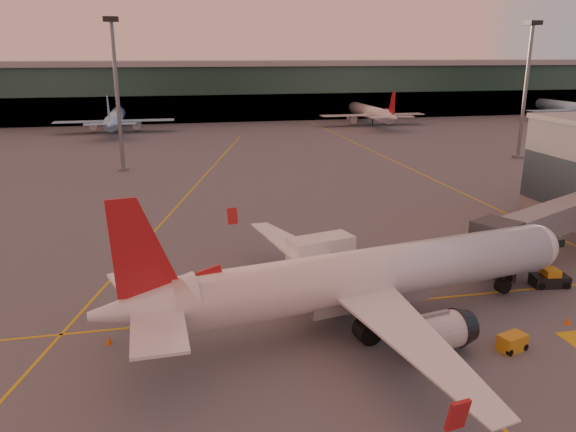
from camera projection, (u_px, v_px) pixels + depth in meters
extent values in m
plane|color=#4C4F54|center=(351.00, 338.00, 40.82)|extent=(600.00, 600.00, 0.00)
cube|color=gold|center=(331.00, 308.00, 45.51)|extent=(80.00, 0.25, 0.01)
cube|color=gold|center=(186.00, 196.00, 80.99)|extent=(31.30, 115.98, 0.01)
cube|color=gold|center=(383.00, 156.00, 112.59)|extent=(0.25, 160.00, 0.01)
cube|color=gold|center=(470.00, 392.00, 34.33)|extent=(0.25, 30.00, 0.01)
cube|color=#19382D|center=(205.00, 93.00, 171.77)|extent=(400.00, 18.00, 16.00)
cube|color=gray|center=(203.00, 63.00, 169.30)|extent=(400.00, 20.00, 1.60)
cube|color=black|center=(207.00, 109.00, 164.92)|extent=(400.00, 1.00, 8.00)
cylinder|color=slate|center=(118.00, 98.00, 95.15)|extent=(0.70, 0.70, 25.00)
cube|color=black|center=(111.00, 19.00, 91.58)|extent=(2.40, 2.40, 0.80)
cube|color=slate|center=(123.00, 169.00, 98.58)|extent=(1.60, 1.60, 0.50)
cylinder|color=slate|center=(525.00, 93.00, 106.67)|extent=(0.70, 0.70, 25.00)
cube|color=black|center=(533.00, 23.00, 103.11)|extent=(2.40, 2.40, 0.80)
cube|color=slate|center=(518.00, 157.00, 110.11)|extent=(1.60, 1.60, 0.50)
cylinder|color=white|center=(378.00, 273.00, 42.29)|extent=(31.16, 9.38, 3.97)
sphere|color=white|center=(534.00, 247.00, 47.96)|extent=(3.89, 3.89, 3.89)
cube|color=black|center=(545.00, 240.00, 48.23)|extent=(2.22, 2.86, 0.70)
cone|color=white|center=(143.00, 308.00, 35.84)|extent=(7.35, 4.92, 3.77)
cube|color=white|center=(158.00, 329.00, 32.94)|extent=(3.45, 6.53, 0.20)
cylinder|color=silver|center=(433.00, 333.00, 37.82)|extent=(4.54, 3.28, 2.58)
cylinder|color=black|center=(367.00, 330.00, 40.03)|extent=(2.01, 1.68, 1.79)
cylinder|color=black|center=(368.00, 324.00, 39.88)|extent=(0.36, 0.36, 1.09)
cube|color=white|center=(141.00, 286.00, 38.97)|extent=(5.05, 7.10, 0.20)
cylinder|color=silver|center=(348.00, 271.00, 48.53)|extent=(4.54, 3.28, 2.58)
cylinder|color=black|center=(334.00, 302.00, 44.61)|extent=(2.01, 1.68, 1.79)
cylinder|color=black|center=(335.00, 296.00, 44.46)|extent=(0.36, 0.36, 1.09)
cube|color=slate|center=(364.00, 291.00, 42.23)|extent=(10.22, 4.86, 1.59)
cylinder|color=black|center=(503.00, 286.00, 47.71)|extent=(1.37, 1.00, 1.25)
cube|color=slate|center=(554.00, 219.00, 55.13)|extent=(20.11, 11.92, 2.70)
cube|color=#2D3035|center=(496.00, 238.00, 49.36)|extent=(4.57, 4.57, 3.00)
cube|color=#2D3035|center=(501.00, 266.00, 51.37)|extent=(1.60, 2.40, 2.40)
cylinder|color=black|center=(507.00, 278.00, 50.56)|extent=(0.80, 0.40, 0.80)
cylinder|color=black|center=(494.00, 269.00, 52.63)|extent=(0.80, 0.40, 0.80)
cylinder|color=slate|center=(550.00, 245.00, 55.91)|extent=(0.50, 0.50, 2.97)
cube|color=#AA3E18|center=(323.00, 276.00, 50.16)|extent=(3.65, 3.08, 1.48)
cube|color=silver|center=(321.00, 252.00, 49.39)|extent=(6.16, 3.80, 2.77)
cylinder|color=black|center=(312.00, 287.00, 48.47)|extent=(0.95, 0.55, 0.89)
cylinder|color=black|center=(347.00, 280.00, 49.99)|extent=(0.95, 0.55, 0.89)
cube|color=#C78B18|center=(512.00, 342.00, 39.03)|extent=(2.21, 1.70, 1.17)
cylinder|color=black|center=(510.00, 353.00, 38.35)|extent=(0.54, 0.38, 0.49)
cylinder|color=black|center=(525.00, 347.00, 39.09)|extent=(0.54, 0.38, 0.49)
cube|color=black|center=(550.00, 281.00, 49.77)|extent=(3.34, 2.08, 1.02)
cube|color=#C78B18|center=(551.00, 273.00, 49.57)|extent=(1.49, 1.64, 0.83)
cylinder|color=black|center=(541.00, 286.00, 49.03)|extent=(0.68, 0.36, 0.65)
cylinder|color=black|center=(566.00, 285.00, 49.19)|extent=(0.68, 0.36, 0.65)
cone|color=#DC540B|center=(109.00, 340.00, 39.90)|extent=(0.45, 0.45, 0.58)
cube|color=#DC540B|center=(109.00, 344.00, 39.97)|extent=(0.39, 0.39, 0.03)
cone|color=#DC540B|center=(306.00, 247.00, 59.18)|extent=(0.41, 0.41, 0.52)
cube|color=#DC540B|center=(306.00, 249.00, 59.25)|extent=(0.35, 0.35, 0.03)
cone|color=#DC540B|center=(568.00, 321.00, 42.81)|extent=(0.47, 0.47, 0.59)
cube|color=#DC540B|center=(568.00, 324.00, 42.89)|extent=(0.40, 0.40, 0.03)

